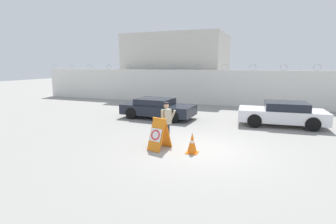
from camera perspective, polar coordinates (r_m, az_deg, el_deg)
The scene contains 8 objects.
ground_plane at distance 10.01m, azimuth 7.19°, elevation -8.10°, with size 90.00×90.00×0.00m, color gray.
perimeter_wall at distance 20.58m, azimuth 14.88°, elevation 5.03°, with size 36.00×0.30×3.19m.
building_block at distance 26.06m, azimuth 2.11°, elevation 9.90°, with size 9.10×6.61×5.92m.
barricade_sign at distance 9.83m, azimuth -2.00°, elevation -4.77°, with size 0.75×0.97×1.19m.
security_guard at distance 10.46m, azimuth -0.35°, elevation -1.97°, with size 0.51×0.59×1.68m.
traffic_cone_near at distance 9.50m, azimuth 5.29°, elevation -6.73°, with size 0.41×0.41×0.75m.
parked_car_front_coupe at distance 15.51m, azimuth -2.28°, elevation 0.88°, with size 4.31×2.11×1.17m.
parked_car_rear_sedan at distance 14.82m, azimuth 23.58°, elevation -0.30°, with size 4.38×2.21×1.25m.
Camera 1 is at (2.24, -9.23, 3.15)m, focal length 28.00 mm.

